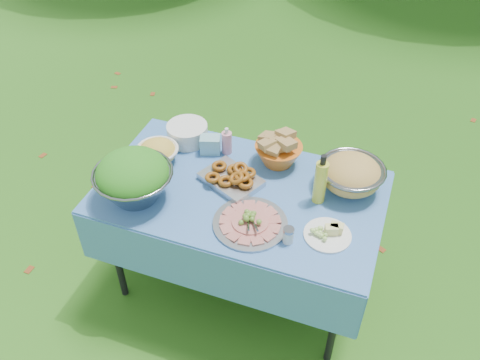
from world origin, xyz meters
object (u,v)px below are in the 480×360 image
picnic_table (240,240)px  charcuterie_platter (250,218)px  bread_bowl (279,150)px  pasta_bowl_steel (351,174)px  plate_stack (187,133)px  oil_bottle (321,179)px  salad_bowl (133,177)px

picnic_table → charcuterie_platter: 0.49m
picnic_table → charcuterie_platter: size_ratio=4.01×
bread_bowl → pasta_bowl_steel: size_ratio=0.77×
plate_stack → charcuterie_platter: size_ratio=0.64×
plate_stack → charcuterie_platter: 0.76m
picnic_table → oil_bottle: oil_bottle is taller
salad_bowl → bread_bowl: 0.79m
charcuterie_platter → oil_bottle: size_ratio=1.26×
plate_stack → charcuterie_platter: (0.56, -0.51, -0.01)m
charcuterie_platter → oil_bottle: 0.40m
picnic_table → bread_bowl: 0.56m
plate_stack → bread_bowl: size_ratio=0.90×
salad_bowl → pasta_bowl_steel: size_ratio=1.17×
charcuterie_platter → plate_stack: bearing=137.7°
pasta_bowl_steel → picnic_table: bearing=-156.9°
bread_bowl → charcuterie_platter: (0.01, -0.50, -0.05)m
salad_bowl → plate_stack: size_ratio=1.70×
charcuterie_platter → oil_bottle: (0.27, 0.28, 0.10)m
pasta_bowl_steel → plate_stack: bearing=175.3°
salad_bowl → picnic_table: bearing=24.7°
salad_bowl → bread_bowl: size_ratio=1.53×
charcuterie_platter → picnic_table: bearing=121.9°
picnic_table → plate_stack: (-0.43, 0.30, 0.43)m
bread_bowl → pasta_bowl_steel: pasta_bowl_steel is taller
charcuterie_platter → oil_bottle: bearing=46.2°
plate_stack → pasta_bowl_steel: pasta_bowl_steel is taller
salad_bowl → plate_stack: bearing=84.7°
salad_bowl → oil_bottle: 0.92m
oil_bottle → pasta_bowl_steel: bearing=49.6°
picnic_table → plate_stack: size_ratio=6.24×
oil_bottle → bread_bowl: bearing=141.9°
pasta_bowl_steel → charcuterie_platter: bearing=-132.7°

